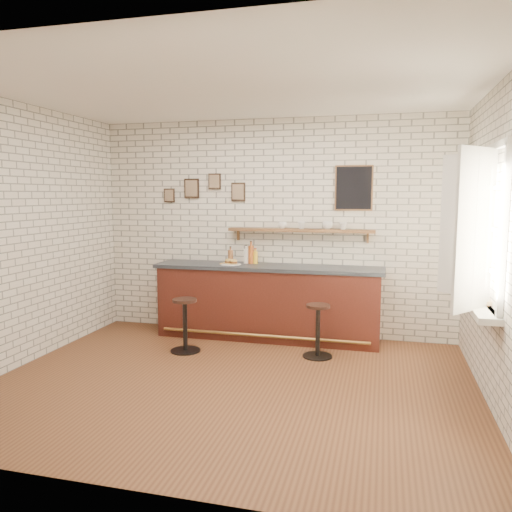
# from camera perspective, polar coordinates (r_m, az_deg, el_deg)

# --- Properties ---
(ground) EXTENTS (5.00, 5.00, 0.00)m
(ground) POSITION_cam_1_polar(r_m,az_deg,el_deg) (5.41, -2.82, -14.27)
(ground) COLOR brown
(ground) RESTS_ON ground
(bar_counter) EXTENTS (3.10, 0.65, 1.01)m
(bar_counter) POSITION_cam_1_polar(r_m,az_deg,el_deg) (6.84, 1.34, -5.26)
(bar_counter) COLOR #4B1C14
(bar_counter) RESTS_ON ground
(sandwich_plate) EXTENTS (0.28, 0.28, 0.01)m
(sandwich_plate) POSITION_cam_1_polar(r_m,az_deg,el_deg) (6.83, -2.93, -0.94)
(sandwich_plate) COLOR white
(sandwich_plate) RESTS_ON bar_counter
(ciabatta_sandwich) EXTENTS (0.20, 0.14, 0.06)m
(ciabatta_sandwich) POSITION_cam_1_polar(r_m,az_deg,el_deg) (6.82, -2.86, -0.63)
(ciabatta_sandwich) COLOR tan
(ciabatta_sandwich) RESTS_ON sandwich_plate
(potato_chips) EXTENTS (0.24, 0.18, 0.00)m
(potato_chips) POSITION_cam_1_polar(r_m,az_deg,el_deg) (6.83, -3.18, -0.88)
(potato_chips) COLOR #F2BC55
(potato_chips) RESTS_ON sandwich_plate
(bitters_bottle_brown) EXTENTS (0.07, 0.07, 0.23)m
(bitters_bottle_brown) POSITION_cam_1_polar(r_m,az_deg,el_deg) (7.01, -2.93, -0.01)
(bitters_bottle_brown) COLOR brown
(bitters_bottle_brown) RESTS_ON bar_counter
(bitters_bottle_white) EXTENTS (0.07, 0.07, 0.26)m
(bitters_bottle_white) POSITION_cam_1_polar(r_m,az_deg,el_deg) (6.94, -1.13, 0.03)
(bitters_bottle_white) COLOR white
(bitters_bottle_white) RESTS_ON bar_counter
(bitters_bottle_amber) EXTENTS (0.08, 0.08, 0.32)m
(bitters_bottle_amber) POSITION_cam_1_polar(r_m,az_deg,el_deg) (6.92, -0.57, 0.20)
(bitters_bottle_amber) COLOR #A54B1A
(bitters_bottle_amber) RESTS_ON bar_counter
(condiment_bottle_yellow) EXTENTS (0.07, 0.07, 0.21)m
(condiment_bottle_yellow) POSITION_cam_1_polar(r_m,az_deg,el_deg) (6.91, -0.07, -0.13)
(condiment_bottle_yellow) COLOR gold
(condiment_bottle_yellow) RESTS_ON bar_counter
(bar_stool_left) EXTENTS (0.37, 0.37, 0.67)m
(bar_stool_left) POSITION_cam_1_polar(r_m,az_deg,el_deg) (6.36, -8.11, -7.62)
(bar_stool_left) COLOR black
(bar_stool_left) RESTS_ON ground
(bar_stool_right) EXTENTS (0.36, 0.36, 0.65)m
(bar_stool_right) POSITION_cam_1_polar(r_m,az_deg,el_deg) (6.14, 7.08, -8.27)
(bar_stool_right) COLOR black
(bar_stool_right) RESTS_ON ground
(wall_shelf) EXTENTS (2.00, 0.18, 0.18)m
(wall_shelf) POSITION_cam_1_polar(r_m,az_deg,el_deg) (6.82, 5.08, 2.93)
(wall_shelf) COLOR brown
(wall_shelf) RESTS_ON ground
(shelf_cup_a) EXTENTS (0.12, 0.12, 0.09)m
(shelf_cup_a) POSITION_cam_1_polar(r_m,az_deg,el_deg) (6.86, 3.06, 3.53)
(shelf_cup_a) COLOR white
(shelf_cup_a) RESTS_ON wall_shelf
(shelf_cup_b) EXTENTS (0.14, 0.14, 0.10)m
(shelf_cup_b) POSITION_cam_1_polar(r_m,az_deg,el_deg) (6.81, 5.23, 3.52)
(shelf_cup_b) COLOR white
(shelf_cup_b) RESTS_ON wall_shelf
(shelf_cup_c) EXTENTS (0.18, 0.18, 0.11)m
(shelf_cup_c) POSITION_cam_1_polar(r_m,az_deg,el_deg) (6.76, 8.18, 3.50)
(shelf_cup_c) COLOR white
(shelf_cup_c) RESTS_ON wall_shelf
(shelf_cup_d) EXTENTS (0.11, 0.11, 0.09)m
(shelf_cup_d) POSITION_cam_1_polar(r_m,az_deg,el_deg) (6.74, 9.92, 3.39)
(shelf_cup_d) COLOR white
(shelf_cup_d) RESTS_ON wall_shelf
(back_wall_decor) EXTENTS (2.96, 0.02, 0.56)m
(back_wall_decor) POSITION_cam_1_polar(r_m,az_deg,el_deg) (6.91, 3.80, 7.71)
(back_wall_decor) COLOR black
(back_wall_decor) RESTS_ON ground
(window_sill) EXTENTS (0.20, 1.35, 0.06)m
(window_sill) POSITION_cam_1_polar(r_m,az_deg,el_deg) (5.30, 23.95, -5.17)
(window_sill) COLOR white
(window_sill) RESTS_ON ground
(casement_window) EXTENTS (0.40, 1.30, 1.56)m
(casement_window) POSITION_cam_1_polar(r_m,az_deg,el_deg) (5.19, 23.90, 2.96)
(casement_window) COLOR white
(casement_window) RESTS_ON ground
(book_lower) EXTENTS (0.19, 0.25, 0.02)m
(book_lower) POSITION_cam_1_polar(r_m,az_deg,el_deg) (5.22, 23.87, -4.88)
(book_lower) COLOR tan
(book_lower) RESTS_ON window_sill
(book_upper) EXTENTS (0.20, 0.26, 0.02)m
(book_upper) POSITION_cam_1_polar(r_m,az_deg,el_deg) (5.23, 23.86, -4.64)
(book_upper) COLOR tan
(book_upper) RESTS_ON book_lower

